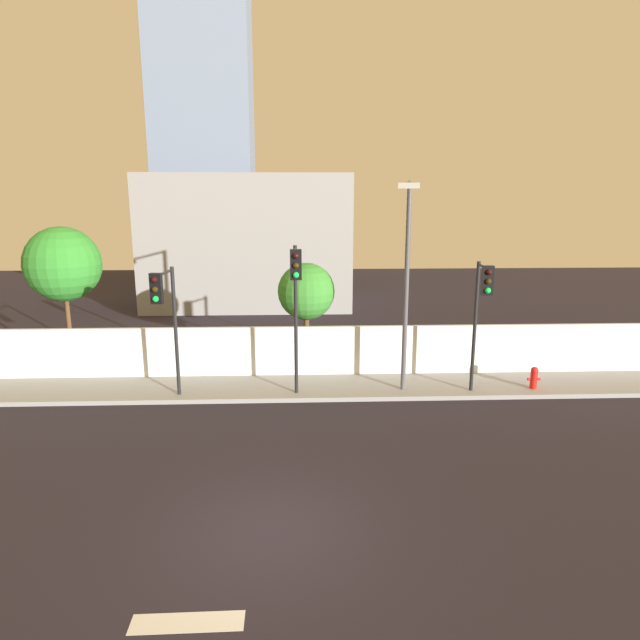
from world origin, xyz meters
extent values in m
plane|color=black|center=(0.00, 0.00, 0.00)|extent=(80.00, 80.00, 0.00)
cube|color=gray|center=(0.00, 8.20, 0.07)|extent=(36.00, 2.40, 0.15)
cube|color=white|center=(0.00, 9.49, 1.05)|extent=(36.00, 0.18, 1.80)
cube|color=silver|center=(-1.17, -2.40, 0.00)|extent=(1.81, 0.46, 0.01)
cylinder|color=black|center=(6.44, 7.55, 2.34)|extent=(0.12, 0.12, 4.37)
cylinder|color=black|center=(6.41, 7.00, 4.42)|extent=(0.15, 1.11, 0.08)
cube|color=black|center=(6.38, 6.45, 4.07)|extent=(0.35, 0.22, 0.90)
sphere|color=black|center=(6.37, 6.33, 4.34)|extent=(0.18, 0.18, 0.18)
sphere|color=#33260A|center=(6.37, 6.33, 4.06)|extent=(0.18, 0.18, 0.18)
sphere|color=#19F24C|center=(6.37, 6.33, 3.78)|extent=(0.18, 0.18, 0.18)
cylinder|color=black|center=(-3.36, 7.55, 2.28)|extent=(0.12, 0.12, 4.25)
cylinder|color=black|center=(-3.43, 6.82, 4.30)|extent=(0.23, 1.47, 0.08)
cube|color=black|center=(-3.51, 6.09, 3.95)|extent=(0.36, 0.23, 0.90)
sphere|color=black|center=(-3.52, 5.97, 4.22)|extent=(0.18, 0.18, 0.18)
sphere|color=#33260A|center=(-3.52, 5.97, 3.94)|extent=(0.18, 0.18, 0.18)
sphere|color=#19F24C|center=(-3.52, 5.97, 3.66)|extent=(0.18, 0.18, 0.18)
cylinder|color=black|center=(0.53, 7.55, 2.60)|extent=(0.12, 0.12, 4.91)
cylinder|color=black|center=(0.55, 6.89, 4.96)|extent=(0.10, 1.31, 0.08)
cube|color=black|center=(0.56, 6.24, 4.61)|extent=(0.34, 0.21, 0.90)
sphere|color=black|center=(0.56, 6.12, 4.88)|extent=(0.18, 0.18, 0.18)
sphere|color=#33260A|center=(0.56, 6.12, 4.60)|extent=(0.18, 0.18, 0.18)
sphere|color=#19F24C|center=(0.56, 6.12, 4.32)|extent=(0.18, 0.18, 0.18)
cylinder|color=#4C4C51|center=(4.16, 7.75, 3.58)|extent=(0.16, 0.16, 6.87)
cylinder|color=#4C4C51|center=(3.97, 6.84, 6.97)|extent=(0.49, 1.84, 0.10)
cube|color=beige|center=(3.77, 5.93, 6.87)|extent=(0.64, 0.36, 0.16)
cylinder|color=red|center=(8.63, 7.63, 0.45)|extent=(0.24, 0.24, 0.60)
sphere|color=red|center=(8.63, 7.63, 0.79)|extent=(0.26, 0.26, 0.26)
cylinder|color=red|center=(8.46, 7.63, 0.48)|extent=(0.10, 0.09, 0.09)
cylinder|color=red|center=(8.80, 7.63, 0.48)|extent=(0.10, 0.09, 0.09)
cylinder|color=brown|center=(-8.02, 10.61, 1.69)|extent=(0.16, 0.16, 3.37)
sphere|color=#2F892C|center=(-8.02, 10.61, 4.13)|extent=(2.75, 2.75, 2.75)
cylinder|color=brown|center=(0.92, 10.61, 1.23)|extent=(0.21, 0.21, 2.46)
sphere|color=#388930|center=(0.92, 10.61, 3.05)|extent=(2.16, 2.16, 2.16)
cube|color=gray|center=(-2.35, 23.49, 3.89)|extent=(12.03, 6.00, 7.78)
cube|color=slate|center=(-6.68, 35.49, 14.38)|extent=(7.58, 5.00, 28.75)
camera|label=1|loc=(0.63, -9.91, 6.62)|focal=30.92mm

